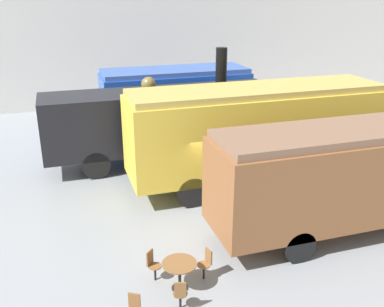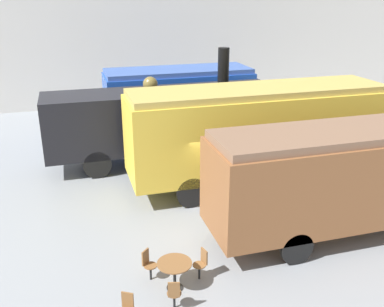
# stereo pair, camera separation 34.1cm
# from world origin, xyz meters

# --- Properties ---
(ground_plane) EXTENTS (80.00, 80.00, 0.00)m
(ground_plane) POSITION_xyz_m (0.00, 0.00, 0.00)
(ground_plane) COLOR gray
(backdrop_wall) EXTENTS (44.00, 0.15, 9.00)m
(backdrop_wall) POSITION_xyz_m (0.00, 15.54, 4.50)
(backdrop_wall) COLOR silver
(backdrop_wall) RESTS_ON ground_plane
(streamlined_locomotive) EXTENTS (9.52, 2.88, 3.52)m
(streamlined_locomotive) POSITION_xyz_m (1.29, 8.47, 2.14)
(streamlined_locomotive) COLOR blue
(streamlined_locomotive) RESTS_ON ground_plane
(steam_locomotive) EXTENTS (10.24, 2.45, 5.02)m
(steam_locomotive) POSITION_xyz_m (-1.08, 4.55, 2.03)
(steam_locomotive) COLOR black
(steam_locomotive) RESTS_ON ground_plane
(passenger_coach_vintage) EXTENTS (10.07, 2.70, 3.96)m
(passenger_coach_vintage) POSITION_xyz_m (1.88, 1.08, 2.33)
(passenger_coach_vintage) COLOR gold
(passenger_coach_vintage) RESTS_ON ground_plane
(passenger_coach_wooden) EXTENTS (10.71, 2.46, 3.53)m
(passenger_coach_wooden) POSITION_xyz_m (3.95, -3.19, 2.06)
(passenger_coach_wooden) COLOR brown
(passenger_coach_wooden) RESTS_ON ground_plane
(cafe_table_near) EXTENTS (0.91, 0.91, 0.78)m
(cafe_table_near) POSITION_xyz_m (-2.85, -4.42, 0.62)
(cafe_table_near) COLOR black
(cafe_table_near) RESTS_ON ground_plane
(cafe_chair_0) EXTENTS (0.38, 0.36, 0.87)m
(cafe_chair_0) POSITION_xyz_m (-2.04, -4.21, 0.51)
(cafe_chair_0) COLOR black
(cafe_chair_0) RESTS_ON ground_plane
(cafe_chair_1) EXTENTS (0.40, 0.40, 0.87)m
(cafe_chair_1) POSITION_xyz_m (-3.43, -3.83, 0.51)
(cafe_chair_1) COLOR black
(cafe_chair_1) RESTS_ON ground_plane
(cafe_chair_2) EXTENTS (0.36, 0.38, 0.87)m
(cafe_chair_2) POSITION_xyz_m (-3.06, -5.22, 0.51)
(cafe_chair_2) COLOR black
(cafe_chair_2) RESTS_ON ground_plane
(visitor_person) EXTENTS (0.34, 0.34, 1.53)m
(visitor_person) POSITION_xyz_m (0.02, -1.25, 0.82)
(visitor_person) COLOR #262633
(visitor_person) RESTS_ON ground_plane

